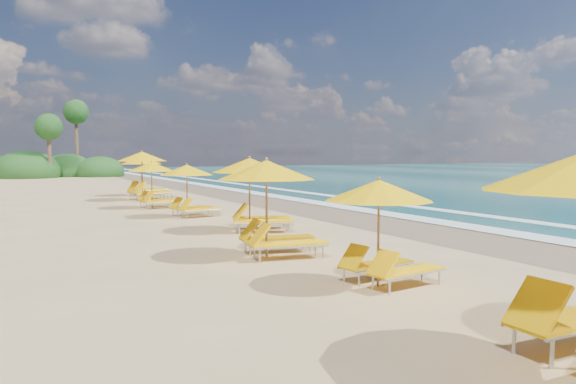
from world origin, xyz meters
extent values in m
plane|color=tan|center=(0.00, 0.00, 0.00)|extent=(160.00, 160.00, 0.00)
cube|color=#816D4D|center=(4.00, 0.00, 0.01)|extent=(4.00, 160.00, 0.01)
cube|color=white|center=(5.50, 0.00, 0.03)|extent=(1.20, 160.00, 0.01)
cube|color=white|center=(8.50, 0.00, 0.02)|extent=(0.80, 160.00, 0.01)
cylinder|color=olive|center=(-2.22, -7.99, 0.98)|extent=(0.05, 0.05, 1.97)
cone|color=#FFC005|center=(-2.22, -7.99, 1.80)|extent=(2.28, 2.28, 0.39)
sphere|color=olive|center=(-2.22, -7.99, 2.02)|extent=(0.07, 0.07, 0.07)
cylinder|color=olive|center=(-2.80, -4.32, 1.14)|extent=(0.06, 0.06, 2.28)
cone|color=#FFC005|center=(-2.80, -4.32, 2.09)|extent=(2.70, 2.70, 0.46)
sphere|color=olive|center=(-2.80, -4.32, 2.34)|extent=(0.08, 0.08, 0.08)
cylinder|color=olive|center=(-1.40, -0.05, 1.15)|extent=(0.06, 0.06, 2.29)
cone|color=#FFC005|center=(-1.40, -0.05, 2.10)|extent=(3.03, 3.03, 0.46)
sphere|color=olive|center=(-1.40, -0.05, 2.35)|extent=(0.08, 0.08, 0.08)
cylinder|color=olive|center=(-2.00, 4.67, 1.00)|extent=(0.05, 0.05, 2.00)
cone|color=#FFC005|center=(-2.00, 4.67, 1.83)|extent=(2.36, 2.36, 0.40)
sphere|color=olive|center=(-2.00, 4.67, 2.05)|extent=(0.07, 0.07, 0.07)
cylinder|color=olive|center=(-2.36, 8.80, 1.02)|extent=(0.05, 0.05, 2.04)
cone|color=#FFC005|center=(-2.36, 8.80, 1.87)|extent=(2.29, 2.29, 0.41)
sphere|color=olive|center=(-2.36, 8.80, 2.10)|extent=(0.07, 0.07, 0.07)
cylinder|color=olive|center=(-1.78, 13.23, 1.26)|extent=(0.06, 0.06, 2.51)
cone|color=#FFC005|center=(-1.78, 13.23, 2.30)|extent=(2.89, 2.89, 0.50)
sphere|color=olive|center=(-1.78, 13.23, 2.58)|extent=(0.09, 0.09, 0.09)
cylinder|color=olive|center=(-1.09, 16.48, 1.12)|extent=(0.06, 0.06, 2.25)
cone|color=#FFC005|center=(-1.09, 16.48, 2.06)|extent=(2.89, 2.89, 0.45)
sphere|color=olive|center=(-1.09, 16.48, 2.31)|extent=(0.08, 0.08, 0.08)
ellipsoid|color=#163D14|center=(-6.00, 45.00, 0.62)|extent=(6.40, 6.40, 4.16)
ellipsoid|color=#163D14|center=(-2.00, 47.00, 0.55)|extent=(5.60, 5.60, 3.64)
ellipsoid|color=#163D14|center=(1.00, 45.00, 0.49)|extent=(5.00, 5.00, 3.25)
cylinder|color=brown|center=(-4.00, 43.00, 2.50)|extent=(0.36, 0.36, 5.00)
sphere|color=#163D14|center=(-4.00, 43.00, 5.00)|extent=(2.60, 2.60, 2.60)
cylinder|color=brown|center=(-1.00, 47.00, 3.40)|extent=(0.36, 0.36, 6.80)
sphere|color=#163D14|center=(-1.00, 47.00, 6.80)|extent=(2.60, 2.60, 2.60)
camera|label=1|loc=(-8.46, -16.46, 2.49)|focal=35.17mm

